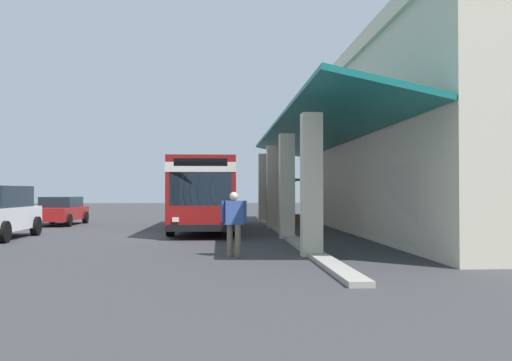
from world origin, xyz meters
TOP-DOWN VIEW (x-y plane):
  - ground at (0.00, 8.00)m, footprint 120.00×120.00m
  - curb_strip at (-1.55, 4.90)m, footprint 27.39×0.50m
  - plaza_building at (-1.55, 14.53)m, footprint 23.12×17.09m
  - transit_bus at (-3.59, 1.71)m, footprint 11.26×2.98m
  - parked_sedan_red at (-7.72, -6.02)m, footprint 4.46×2.13m
  - pedestrian at (7.01, 2.67)m, footprint 0.33×0.70m
  - potted_palm at (-7.29, 6.19)m, footprint 1.63×1.76m

SIDE VIEW (x-z plane):
  - ground at x=0.00m, z-range 0.00..0.00m
  - curb_strip at x=-1.55m, z-range 0.00..0.12m
  - potted_palm at x=-7.29m, z-range -0.66..1.81m
  - parked_sedan_red at x=-7.72m, z-range 0.02..1.49m
  - pedestrian at x=7.01m, z-range 0.12..1.87m
  - transit_bus at x=-3.59m, z-range 0.18..3.52m
  - plaza_building at x=-1.55m, z-range 0.00..7.73m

